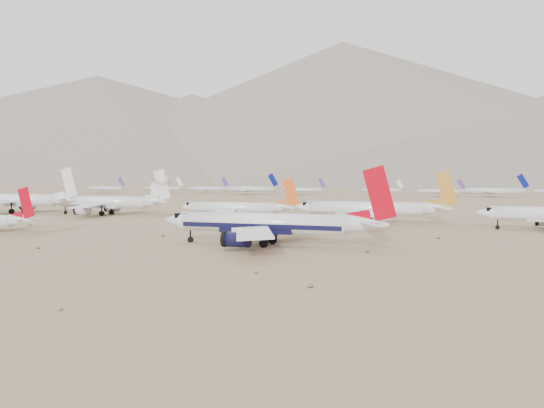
{
  "coord_description": "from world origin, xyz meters",
  "views": [
    {
      "loc": [
        39.58,
        -107.46,
        15.69
      ],
      "look_at": [
        -12.13,
        50.09,
        7.0
      ],
      "focal_mm": 35.0,
      "sensor_mm": 36.0,
      "label": 1
    }
  ],
  "objects": [
    {
      "name": "mountain_range",
      "position": [
        70.18,
        1648.01,
        190.32
      ],
      "size": [
        7354.0,
        3024.0,
        470.0
      ],
      "color": "slate",
      "rests_on": "ground"
    },
    {
      "name": "main_airliner",
      "position": [
        2.49,
        5.16,
        4.96
      ],
      "size": [
        51.12,
        49.93,
        18.04
      ],
      "color": "white",
      "rests_on": "ground"
    },
    {
      "name": "row2_orange_tail",
      "position": [
        -31.25,
        68.42,
        4.25
      ],
      "size": [
        42.45,
        41.53,
        15.14
      ],
      "color": "white",
      "rests_on": "ground"
    },
    {
      "name": "distant_storage_row",
      "position": [
        -53.42,
        327.09,
        4.43
      ],
      "size": [
        484.87,
        60.39,
        16.04
      ],
      "color": "silver",
      "rests_on": "ground"
    },
    {
      "name": "ground",
      "position": [
        0.0,
        0.0,
        0.0
      ],
      "size": [
        7000.0,
        7000.0,
        0.0
      ],
      "primitive_type": "plane",
      "color": "#907153",
      "rests_on": "ground"
    },
    {
      "name": "row2_white_twin",
      "position": [
        -131.39,
        71.12,
        5.49
      ],
      "size": [
        54.63,
        53.46,
        19.52
      ],
      "color": "white",
      "rests_on": "ground"
    },
    {
      "name": "row2_white_trijet",
      "position": [
        -88.53,
        73.63,
        5.39
      ],
      "size": [
        52.56,
        51.36,
        18.62
      ],
      "color": "white",
      "rests_on": "ground"
    },
    {
      "name": "row2_gold_tail",
      "position": [
        16.58,
        67.0,
        4.93
      ],
      "size": [
        49.47,
        48.38,
        17.62
      ],
      "color": "white",
      "rests_on": "ground"
    },
    {
      "name": "desert_scrub",
      "position": [
        4.93,
        -28.5,
        0.29
      ],
      "size": [
        261.14,
        125.36,
        0.63
      ],
      "color": "brown",
      "rests_on": "ground"
    }
  ]
}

